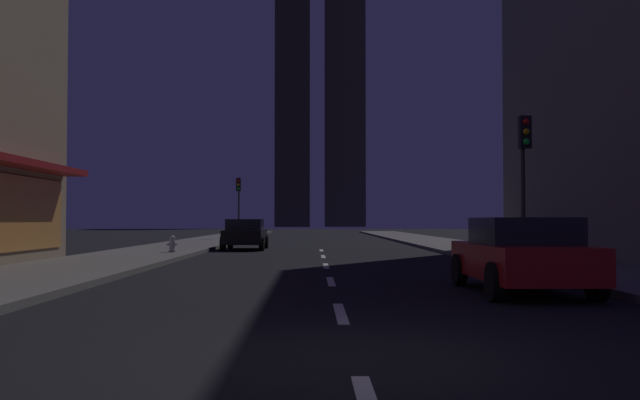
# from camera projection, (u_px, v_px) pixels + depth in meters

# --- Properties ---
(ground_plane) EXTENTS (78.00, 136.00, 0.10)m
(ground_plane) POSITION_uv_depth(u_px,v_px,m) (319.00, 245.00, 38.84)
(ground_plane) COLOR black
(sidewalk_right) EXTENTS (4.00, 76.00, 0.15)m
(sidewalk_right) POSITION_uv_depth(u_px,v_px,m) (440.00, 243.00, 38.93)
(sidewalk_right) COLOR #605E59
(sidewalk_right) RESTS_ON ground
(sidewalk_left) EXTENTS (4.00, 76.00, 0.15)m
(sidewalk_left) POSITION_uv_depth(u_px,v_px,m) (198.00, 243.00, 38.76)
(sidewalk_left) COLOR #605E59
(sidewalk_left) RESTS_ON ground
(lane_marking_center) EXTENTS (0.16, 28.20, 0.01)m
(lane_marking_center) POSITION_uv_depth(u_px,v_px,m) (328.00, 273.00, 17.86)
(lane_marking_center) COLOR silver
(lane_marking_center) RESTS_ON ground
(skyscraper_distant_tall) EXTENTS (7.27, 5.18, 53.90)m
(skyscraper_distant_tall) POSITION_uv_depth(u_px,v_px,m) (293.00, 99.00, 141.08)
(skyscraper_distant_tall) COLOR #353227
(skyscraper_distant_tall) RESTS_ON ground
(skyscraper_distant_mid) EXTENTS (8.61, 8.56, 68.78)m
(skyscraper_distant_mid) POSITION_uv_depth(u_px,v_px,m) (344.00, 70.00, 147.07)
(skyscraper_distant_mid) COLOR #3E3B2F
(skyscraper_distant_mid) RESTS_ON ground
(car_parked_near) EXTENTS (1.98, 4.24, 1.45)m
(car_parked_near) POSITION_uv_depth(u_px,v_px,m) (521.00, 254.00, 12.90)
(car_parked_near) COLOR #B21919
(car_parked_near) RESTS_ON ground
(car_parked_far) EXTENTS (1.98, 4.24, 1.45)m
(car_parked_far) POSITION_uv_depth(u_px,v_px,m) (245.00, 234.00, 31.84)
(car_parked_far) COLOR black
(car_parked_far) RESTS_ON ground
(fire_hydrant_far_left) EXTENTS (0.42, 0.30, 0.65)m
(fire_hydrant_far_left) POSITION_uv_depth(u_px,v_px,m) (172.00, 244.00, 26.24)
(fire_hydrant_far_left) COLOR #B2B2B2
(fire_hydrant_far_left) RESTS_ON sidewalk_left
(traffic_light_near_right) EXTENTS (0.32, 0.48, 4.20)m
(traffic_light_near_right) POSITION_uv_depth(u_px,v_px,m) (524.00, 156.00, 18.73)
(traffic_light_near_right) COLOR #2D2D2D
(traffic_light_near_right) RESTS_ON sidewalk_right
(traffic_light_far_left) EXTENTS (0.32, 0.48, 4.20)m
(traffic_light_far_left) POSITION_uv_depth(u_px,v_px,m) (239.00, 194.00, 46.26)
(traffic_light_far_left) COLOR #2D2D2D
(traffic_light_far_left) RESTS_ON sidewalk_left
(street_lamp_right) EXTENTS (1.96, 0.56, 6.58)m
(street_lamp_right) POSITION_uv_depth(u_px,v_px,m) (609.00, 33.00, 13.11)
(street_lamp_right) COLOR #38383D
(street_lamp_right) RESTS_ON sidewalk_right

